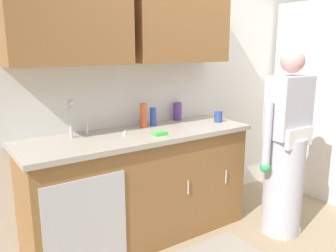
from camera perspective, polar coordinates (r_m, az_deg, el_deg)
name	(u,v)px	position (r m, az deg, el deg)	size (l,w,h in m)	color
kitchen_wall_with_uppers	(161,64)	(3.27, -1.22, 10.10)	(4.80, 0.44, 2.70)	silver
closet_door_panel	(316,103)	(4.03, 23.08, 3.53)	(1.10, 0.04, 2.10)	silver
counter_cabinet	(140,188)	(3.03, -4.69, -10.13)	(1.90, 0.62, 0.90)	brown
countertop	(139,135)	(2.89, -4.82, -1.48)	(1.96, 0.66, 0.04)	#A8A093
sink	(83,143)	(2.70, -13.75, -2.71)	(0.50, 0.36, 0.35)	#B7BABF
person_at_sink	(285,158)	(3.19, 18.66, -4.99)	(0.55, 0.34, 1.62)	white
bottle_water_tall	(153,117)	(3.11, -2.46, 1.53)	(0.06, 0.06, 0.16)	#334CB2
bottle_water_short	(143,115)	(3.04, -4.06, 1.74)	(0.06, 0.06, 0.21)	#E05933
bottle_dish_liquid	(178,111)	(3.35, 1.58, 2.43)	(0.08, 0.08, 0.17)	#66388C
cup_by_sink	(218,117)	(3.31, 8.26, 1.54)	(0.08, 0.08, 0.10)	#33478C
knife_on_counter	(125,132)	(2.90, -7.12, -1.00)	(0.24, 0.02, 0.01)	silver
sponge	(160,133)	(2.78, -1.36, -1.23)	(0.11, 0.07, 0.03)	#4CBF4C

